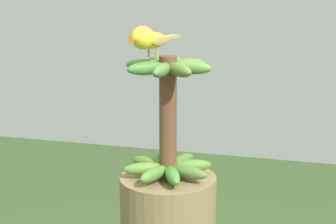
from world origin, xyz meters
TOP-DOWN VIEW (x-y plane):
  - banana_bunch at (0.00, -0.00)m, footprint 0.24×0.24m
  - perched_bird at (0.04, 0.05)m, footprint 0.09×0.19m

SIDE VIEW (x-z plane):
  - banana_bunch at x=0.00m, z-range 1.23..1.56m
  - perched_bird at x=0.04m, z-range 1.57..1.65m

